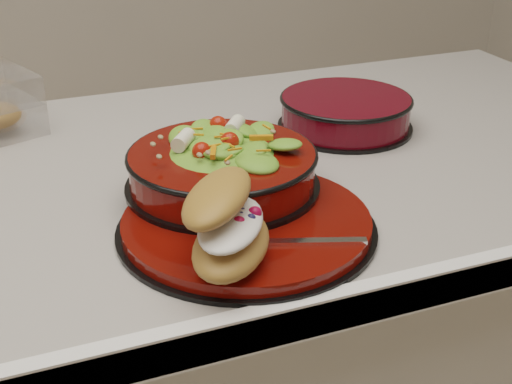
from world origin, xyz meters
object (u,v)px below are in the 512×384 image
object	(u,v)px
croissant	(229,224)
dinner_plate	(247,224)
fork	(296,242)
island_counter	(287,380)
extra_bowl	(345,111)
salad_bowl	(222,161)

from	to	relation	value
croissant	dinner_plate	bearing A→B (deg)	-0.22
dinner_plate	fork	world-z (taller)	fork
island_counter	croissant	xyz separation A→B (m)	(-0.20, -0.28, 0.51)
dinner_plate	fork	bearing A→B (deg)	-69.79
island_counter	extra_bowl	size ratio (longest dim) A/B	5.69
extra_bowl	fork	bearing A→B (deg)	-125.53
croissant	fork	size ratio (longest dim) A/B	1.22
island_counter	salad_bowl	distance (m)	0.54
island_counter	extra_bowl	bearing A→B (deg)	24.94
fork	croissant	bearing A→B (deg)	110.47
salad_bowl	extra_bowl	size ratio (longest dim) A/B	1.15
dinner_plate	extra_bowl	size ratio (longest dim) A/B	1.43
salad_bowl	croissant	world-z (taller)	salad_bowl
fork	island_counter	bearing A→B (deg)	-3.87
dinner_plate	extra_bowl	bearing A→B (deg)	43.95
salad_bowl	fork	distance (m)	0.17
island_counter	dinner_plate	world-z (taller)	dinner_plate
croissant	fork	world-z (taller)	croissant
salad_bowl	croissant	bearing A→B (deg)	-106.61
extra_bowl	croissant	bearing A→B (deg)	-133.41
dinner_plate	croissant	size ratio (longest dim) A/B	1.79
island_counter	dinner_plate	bearing A→B (deg)	-126.55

